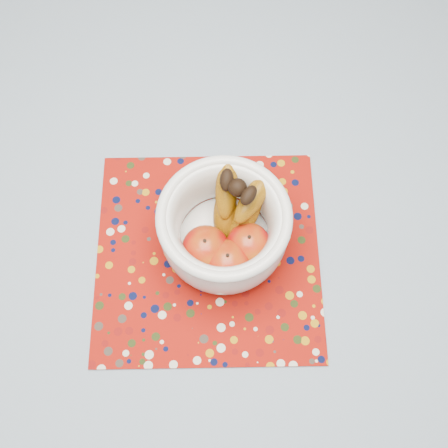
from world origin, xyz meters
name	(u,v)px	position (x,y,z in m)	size (l,w,h in m)	color
table	(192,209)	(0.00, 0.00, 0.67)	(1.20, 1.20, 0.75)	brown
tablecloth	(189,189)	(0.00, 0.00, 0.76)	(1.32, 1.32, 0.01)	slate
placemat	(208,254)	(0.03, -0.12, 0.76)	(0.35, 0.35, 0.00)	maroon
fruit_bowl	(228,225)	(0.06, -0.10, 0.83)	(0.20, 0.20, 0.14)	white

